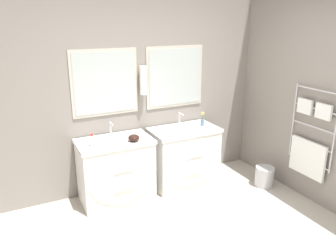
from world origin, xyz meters
name	(u,v)px	position (x,y,z in m)	size (l,w,h in m)	color
wall_back	(141,90)	(0.00, 1.91, 1.31)	(5.00, 0.17, 2.60)	gray
wall_right	(301,94)	(1.73, 0.84, 1.29)	(0.13, 3.82, 2.60)	gray
vanity_left	(117,170)	(-0.48, 1.56, 0.41)	(0.90, 0.59, 0.80)	white
vanity_right	(185,156)	(0.48, 1.56, 0.41)	(0.90, 0.59, 0.80)	white
faucet_left	(111,130)	(-0.48, 1.72, 0.89)	(0.17, 0.12, 0.19)	silver
faucet_right	(180,120)	(0.48, 1.72, 0.89)	(0.17, 0.12, 0.19)	silver
toiletry_bottle	(92,141)	(-0.76, 1.51, 0.87)	(0.05, 0.05, 0.15)	silver
amenity_bowl	(134,138)	(-0.28, 1.46, 0.84)	(0.14, 0.14, 0.08)	black
flower_vase	(203,120)	(0.77, 1.60, 0.88)	(0.05, 0.05, 0.19)	teal
waste_bin	(264,176)	(1.43, 1.03, 0.14)	(0.25, 0.25, 0.27)	#B7B7BC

